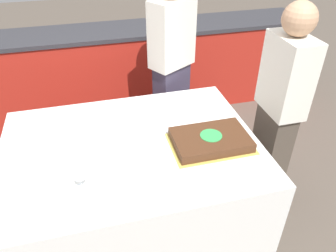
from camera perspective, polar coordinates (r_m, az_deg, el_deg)
The scene contains 10 objects.
ground_plane at distance 2.60m, azimuth -5.46°, elevation -15.96°, with size 14.00×14.00×0.00m, color brown.
back_counter at distance 3.66m, azimuth -10.55°, elevation 9.26°, with size 4.40×0.58×0.92m.
dining_table at distance 2.33m, azimuth -5.95°, elevation -10.30°, with size 1.61×1.19×0.73m.
cake at distance 2.08m, azimuth 7.44°, elevation -2.41°, with size 0.51×0.35×0.07m.
plate_stack at distance 1.95m, azimuth -16.22°, elevation -6.14°, with size 0.20×0.20×0.09m.
wine_glass at distance 1.78m, azimuth -15.29°, elevation -7.75°, with size 0.07×0.07×0.17m.
side_plate_near_cake at distance 2.33m, azimuth 3.91°, elevation 1.60°, with size 0.21×0.21×0.00m.
utensil_pile at distance 1.72m, azimuth -4.87°, elevation -13.07°, with size 0.17×0.10×0.02m.
person_cutting_cake at distance 2.80m, azimuth 0.64°, elevation 10.34°, with size 0.41×0.36×1.61m.
person_seated_right at distance 2.36m, azimuth 18.66°, elevation 2.33°, with size 0.20×0.34×1.54m.
Camera 1 is at (-0.18, -1.64, 2.01)m, focal length 35.00 mm.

